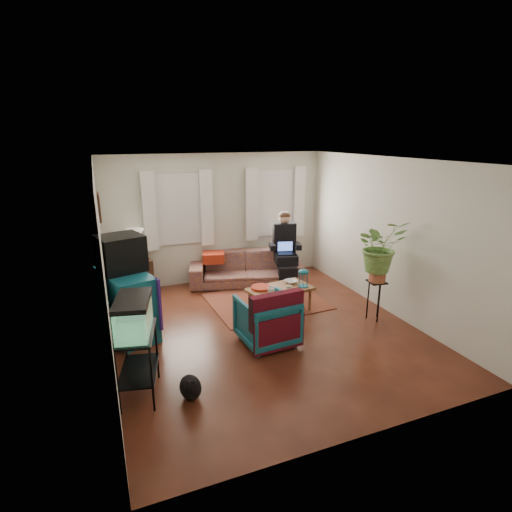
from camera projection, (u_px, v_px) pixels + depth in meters
name	position (u px, v px, depth m)	size (l,w,h in m)	color
floor	(265.00, 330.00, 6.27)	(4.50, 5.00, 0.01)	#4F2B14
ceiling	(267.00, 160.00, 5.51)	(4.50, 5.00, 0.01)	white
wall_back	(218.00, 219.00, 8.11)	(4.50, 0.01, 2.60)	silver
wall_front	(372.00, 321.00, 3.67)	(4.50, 0.01, 2.60)	silver
wall_left	(104.00, 268.00, 5.09)	(0.01, 5.00, 2.60)	silver
wall_right	(389.00, 237.00, 6.68)	(0.01, 5.00, 2.60)	silver
window_left	(178.00, 209.00, 7.74)	(1.08, 0.04, 1.38)	white
window_right	(274.00, 203.00, 8.46)	(1.08, 0.04, 1.38)	white
curtains_left	(179.00, 210.00, 7.67)	(1.36, 0.06, 1.50)	white
curtains_right	(276.00, 203.00, 8.39)	(1.36, 0.06, 1.50)	white
picture_frame	(100.00, 207.00, 5.67)	(0.04, 0.32, 0.40)	#3D2616
area_rug	(266.00, 301.00, 7.33)	(2.00, 1.60, 0.01)	brown
sofa	(246.00, 263.00, 8.11)	(2.23, 0.88, 0.87)	brown
seated_person	(285.00, 251.00, 8.12)	(0.56, 0.69, 1.33)	black
side_table	(139.00, 276.00, 7.68)	(0.45, 0.45, 0.66)	#3E2117
table_lamp	(136.00, 245.00, 7.50)	(0.34, 0.34, 0.60)	white
dresser	(127.00, 304.00, 6.00)	(0.56, 1.11, 1.00)	#105B64
crt_tv	(121.00, 253.00, 5.87)	(0.61, 0.56, 0.53)	black
aquarium_stand	(138.00, 364.00, 4.59)	(0.40, 0.72, 0.81)	black
aquarium	(134.00, 315.00, 4.41)	(0.36, 0.66, 0.43)	#7FD899
black_cat	(190.00, 385.00, 4.61)	(0.25, 0.38, 0.32)	black
armchair	(267.00, 318.00, 5.78)	(0.76, 0.71, 0.78)	#12526D
serape_throw	(277.00, 316.00, 5.48)	(0.79, 0.18, 0.65)	#9E0A0A
coffee_table	(280.00, 300.00, 6.83)	(1.08, 0.59, 0.45)	brown
cup_a	(271.00, 290.00, 6.54)	(0.12, 0.12, 0.10)	white
cup_b	(289.00, 288.00, 6.63)	(0.10, 0.10, 0.09)	beige
bowl	(291.00, 282.00, 6.98)	(0.21, 0.21, 0.05)	white
snack_tray	(261.00, 288.00, 6.73)	(0.33, 0.33, 0.04)	#B21414
birdcage	(303.00, 278.00, 6.78)	(0.18, 0.18, 0.31)	#115B6B
plant_stand	(375.00, 300.00, 6.54)	(0.28, 0.28, 0.67)	black
potted_plant	(379.00, 254.00, 6.30)	(0.76, 0.66, 0.85)	#599947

